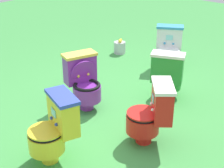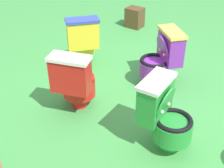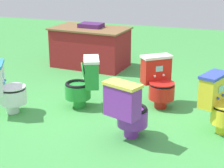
{
  "view_description": "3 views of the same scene",
  "coord_description": "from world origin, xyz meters",
  "px_view_note": "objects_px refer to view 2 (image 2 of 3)",
  "views": [
    {
      "loc": [
        3.06,
        2.4,
        2.29
      ],
      "look_at": [
        0.01,
        -0.21,
        0.36
      ],
      "focal_mm": 55.15,
      "sensor_mm": 36.0,
      "label": 1
    },
    {
      "loc": [
        -2.32,
        1.88,
        2.17
      ],
      "look_at": [
        0.12,
        0.26,
        0.32
      ],
      "focal_mm": 50.15,
      "sensor_mm": 36.0,
      "label": 2
    },
    {
      "loc": [
        1.38,
        -4.34,
        2.05
      ],
      "look_at": [
        -0.17,
        -0.05,
        0.49
      ],
      "focal_mm": 59.27,
      "sensor_mm": 36.0,
      "label": 3
    }
  ],
  "objects_px": {
    "toilet_red": "(75,81)",
    "toilet_yellow": "(82,41)",
    "small_crate": "(135,18)",
    "toilet_green": "(165,115)",
    "toilet_purple": "(161,58)"
  },
  "relations": [
    {
      "from": "toilet_red",
      "to": "toilet_purple",
      "type": "distance_m",
      "value": 1.15
    },
    {
      "from": "toilet_green",
      "to": "small_crate",
      "type": "height_order",
      "value": "toilet_green"
    },
    {
      "from": "toilet_red",
      "to": "toilet_purple",
      "type": "bearing_deg",
      "value": 44.84
    },
    {
      "from": "toilet_purple",
      "to": "toilet_yellow",
      "type": "distance_m",
      "value": 1.15
    },
    {
      "from": "toilet_purple",
      "to": "toilet_yellow",
      "type": "relative_size",
      "value": 1.0
    },
    {
      "from": "toilet_red",
      "to": "small_crate",
      "type": "bearing_deg",
      "value": 88.64
    },
    {
      "from": "toilet_yellow",
      "to": "toilet_red",
      "type": "bearing_deg",
      "value": -102.93
    },
    {
      "from": "toilet_purple",
      "to": "small_crate",
      "type": "distance_m",
      "value": 1.96
    },
    {
      "from": "toilet_green",
      "to": "toilet_yellow",
      "type": "height_order",
      "value": "same"
    },
    {
      "from": "toilet_yellow",
      "to": "small_crate",
      "type": "distance_m",
      "value": 1.66
    },
    {
      "from": "toilet_green",
      "to": "small_crate",
      "type": "xyz_separation_m",
      "value": [
        2.61,
        -1.64,
        -0.2
      ]
    },
    {
      "from": "toilet_purple",
      "to": "toilet_yellow",
      "type": "height_order",
      "value": "same"
    },
    {
      "from": "toilet_red",
      "to": "toilet_green",
      "type": "bearing_deg",
      "value": -17.12
    },
    {
      "from": "toilet_red",
      "to": "toilet_yellow",
      "type": "distance_m",
      "value": 1.06
    },
    {
      "from": "toilet_red",
      "to": "toilet_purple",
      "type": "xyz_separation_m",
      "value": [
        -0.11,
        -1.15,
        0.0
      ]
    }
  ]
}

